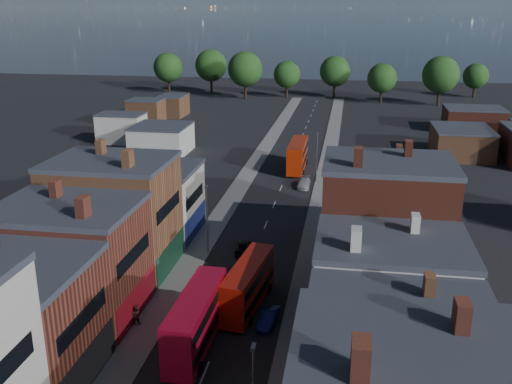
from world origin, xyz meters
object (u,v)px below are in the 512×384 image
(ped_1, at_px, (136,315))
(bus_1, at_px, (248,284))
(car_1, at_px, (268,318))
(ped_3, at_px, (289,363))
(car_2, at_px, (244,248))
(bus_2, at_px, (298,155))
(car_3, at_px, (304,183))
(bus_0, at_px, (196,319))

(ped_1, bearing_deg, bus_1, -154.68)
(car_1, bearing_deg, bus_1, 134.99)
(car_1, bearing_deg, ped_3, -64.00)
(car_1, bearing_deg, car_2, 113.78)
(bus_2, distance_m, ped_1, 53.97)
(car_3, bearing_deg, bus_2, 102.29)
(car_1, distance_m, ped_1, 11.69)
(bus_0, bearing_deg, bus_1, 68.49)
(bus_2, xyz_separation_m, car_2, (-2.70, -36.16, -2.13))
(bus_0, distance_m, car_3, 45.96)
(car_3, bearing_deg, bus_1, -92.09)
(car_1, relative_size, ped_3, 2.15)
(bus_0, xyz_separation_m, car_3, (5.00, 45.64, -1.89))
(ped_3, bearing_deg, bus_1, 41.87)
(car_3, distance_m, ped_3, 48.29)
(bus_0, bearing_deg, car_2, 90.13)
(bus_0, relative_size, car_2, 2.82)
(car_1, distance_m, ped_3, 7.52)
(car_3, relative_size, ped_1, 2.51)
(car_2, xyz_separation_m, car_3, (4.70, 26.24, 0.12))
(bus_0, height_order, bus_1, bus_0)
(car_1, relative_size, ped_1, 2.11)
(ped_1, bearing_deg, car_1, -172.21)
(bus_1, height_order, car_2, bus_1)
(car_1, distance_m, car_2, 15.75)
(car_3, xyz_separation_m, ped_1, (-11.20, -43.23, 0.37))
(bus_1, relative_size, ped_1, 5.65)
(car_1, relative_size, car_3, 0.84)
(car_3, height_order, ped_1, ped_1)
(car_1, bearing_deg, car_3, 95.69)
(car_2, bearing_deg, ped_3, -75.68)
(car_1, xyz_separation_m, car_2, (-5.00, 14.94, -0.09))
(bus_0, distance_m, bus_1, 7.83)
(car_2, height_order, ped_3, ped_3)
(car_2, distance_m, ped_3, 23.26)
(car_2, height_order, ped_1, ped_1)
(bus_0, relative_size, bus_1, 1.07)
(car_2, relative_size, car_3, 0.85)
(bus_0, distance_m, bus_2, 55.64)
(bus_1, xyz_separation_m, ped_1, (-9.20, -4.82, -1.33))
(bus_1, relative_size, bus_2, 0.90)
(bus_1, distance_m, car_2, 12.60)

